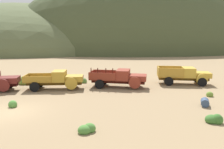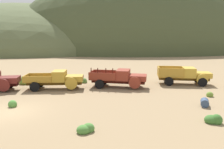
% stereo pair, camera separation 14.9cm
% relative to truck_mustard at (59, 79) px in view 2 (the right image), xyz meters
% --- Properties ---
extents(ground_plane, '(300.00, 300.00, 0.00)m').
position_rel_truck_mustard_xyz_m(ground_plane, '(-2.41, -6.80, -1.00)').
color(ground_plane, '#937A56').
extents(hill_center, '(113.35, 85.46, 34.60)m').
position_rel_truck_mustard_xyz_m(hill_center, '(-21.96, 72.78, -1.00)').
color(hill_center, '#56603D').
rests_on(hill_center, ground).
extents(hill_distant, '(89.49, 50.78, 51.06)m').
position_rel_truck_mustard_xyz_m(hill_distant, '(19.11, 56.00, -1.00)').
color(hill_distant, '#424C2D').
rests_on(hill_distant, ground).
extents(truck_mustard, '(5.84, 2.31, 1.89)m').
position_rel_truck_mustard_xyz_m(truck_mustard, '(0.00, 0.00, 0.00)').
color(truck_mustard, '#593D12').
rests_on(truck_mustard, ground).
extents(truck_rust_red, '(6.20, 3.50, 2.16)m').
position_rel_truck_mustard_xyz_m(truck_rust_red, '(6.55, 0.17, 0.01)').
color(truck_rust_red, '#42140D').
rests_on(truck_rust_red, ground).
extents(truck_faded_yellow, '(5.98, 3.21, 1.91)m').
position_rel_truck_mustard_xyz_m(truck_faded_yellow, '(14.03, 1.03, 0.01)').
color(truck_faded_yellow, brown).
rests_on(truck_faded_yellow, ground).
extents(oil_drum_tipped, '(0.92, 1.05, 0.61)m').
position_rel_truck_mustard_xyz_m(oil_drum_tipped, '(12.21, -6.65, -0.70)').
color(oil_drum_tipped, '#384C6B').
rests_on(oil_drum_tipped, ground).
extents(bush_lone_scrub, '(0.63, 0.66, 0.56)m').
position_rel_truck_mustard_xyz_m(bush_lone_scrub, '(14.05, -3.99, -0.86)').
color(bush_lone_scrub, olive).
rests_on(bush_lone_scrub, ground).
extents(bush_front_right, '(1.06, 0.86, 0.76)m').
position_rel_truck_mustard_xyz_m(bush_front_right, '(11.16, -9.87, -0.81)').
color(bush_front_right, '#3D702D').
rests_on(bush_front_right, ground).
extents(bush_near_barrel, '(1.32, 1.27, 1.15)m').
position_rel_truck_mustard_xyz_m(bush_near_barrel, '(-4.18, 2.59, -0.72)').
color(bush_near_barrel, olive).
rests_on(bush_near_barrel, ground).
extents(bush_front_left, '(0.71, 0.64, 0.71)m').
position_rel_truck_mustard_xyz_m(bush_front_left, '(2.45, 2.69, -0.82)').
color(bush_front_left, '#5B8E42').
rests_on(bush_front_left, ground).
extents(bush_back_edge, '(0.65, 0.59, 0.68)m').
position_rel_truck_mustard_xyz_m(bush_back_edge, '(-2.68, -5.59, -0.83)').
color(bush_back_edge, '#4C8438').
rests_on(bush_back_edge, ground).
extents(bush_between_trucks, '(1.03, 0.84, 0.62)m').
position_rel_truck_mustard_xyz_m(bush_between_trucks, '(3.13, -10.55, -0.84)').
color(bush_between_trucks, '#4C8438').
rests_on(bush_between_trucks, ground).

